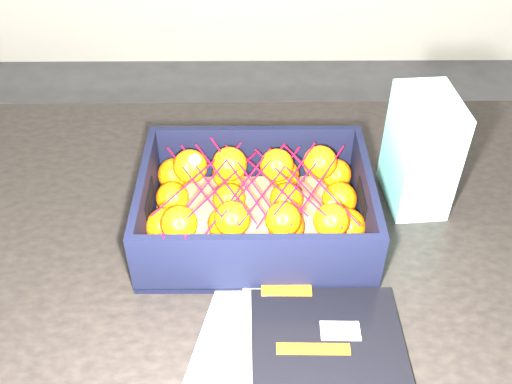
{
  "coord_description": "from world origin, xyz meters",
  "views": [
    {
      "loc": [
        -0.34,
        -0.95,
        1.44
      ],
      "look_at": [
        -0.33,
        -0.28,
        0.86
      ],
      "focal_mm": 40.39,
      "sensor_mm": 36.0,
      "label": 1
    }
  ],
  "objects_px": {
    "retail_carton": "(421,151)",
    "magazine_stack": "(302,375)",
    "table": "(269,266)",
    "produce_crate": "(256,214)"
  },
  "relations": [
    {
      "from": "magazine_stack",
      "to": "produce_crate",
      "type": "height_order",
      "value": "produce_crate"
    },
    {
      "from": "table",
      "to": "produce_crate",
      "type": "xyz_separation_m",
      "value": [
        -0.02,
        -0.0,
        0.14
      ]
    },
    {
      "from": "table",
      "to": "magazine_stack",
      "type": "bearing_deg",
      "value": -82.92
    },
    {
      "from": "table",
      "to": "produce_crate",
      "type": "distance_m",
      "value": 0.14
    },
    {
      "from": "magazine_stack",
      "to": "produce_crate",
      "type": "xyz_separation_m",
      "value": [
        -0.06,
        0.28,
        0.03
      ]
    },
    {
      "from": "table",
      "to": "magazine_stack",
      "type": "xyz_separation_m",
      "value": [
        0.04,
        -0.29,
        0.11
      ]
    },
    {
      "from": "magazine_stack",
      "to": "retail_carton",
      "type": "height_order",
      "value": "retail_carton"
    },
    {
      "from": "table",
      "to": "retail_carton",
      "type": "height_order",
      "value": "retail_carton"
    },
    {
      "from": "magazine_stack",
      "to": "produce_crate",
      "type": "bearing_deg",
      "value": 101.84
    },
    {
      "from": "retail_carton",
      "to": "magazine_stack",
      "type": "bearing_deg",
      "value": -125.65
    }
  ]
}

